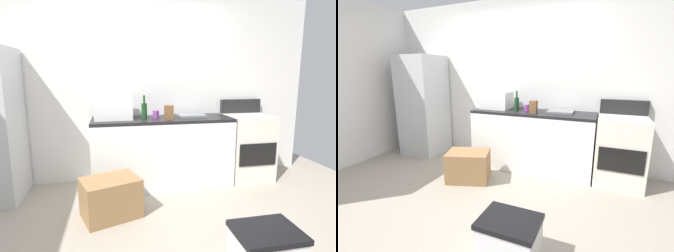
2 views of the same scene
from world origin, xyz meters
TOP-DOWN VIEW (x-y plane):
  - ground_plane at (0.00, 0.00)m, footprint 6.00×6.00m
  - wall_back at (0.00, 1.55)m, footprint 5.00×0.10m
  - kitchen_counter at (0.30, 1.20)m, footprint 1.80×0.60m
  - refrigerator at (-1.75, 1.15)m, footprint 0.68×0.66m
  - stove_oven at (1.52, 1.21)m, footprint 0.60×0.61m
  - microwave at (-0.32, 1.23)m, footprint 0.46×0.34m
  - sink_basin at (0.70, 1.26)m, footprint 0.36×0.32m
  - wine_bottle at (0.06, 1.15)m, footprint 0.07×0.07m
  - coffee_mug at (0.21, 1.20)m, footprint 0.08×0.08m
  - knife_block at (0.35, 1.04)m, footprint 0.10×0.10m
  - cardboard_box_large at (-0.38, 0.46)m, footprint 0.66×0.57m
  - storage_bin at (0.70, -0.65)m, footprint 0.46×0.36m

SIDE VIEW (x-z plane):
  - ground_plane at x=0.00m, z-range 0.00..0.00m
  - storage_bin at x=0.70m, z-range 0.00..0.38m
  - cardboard_box_large at x=-0.38m, z-range 0.00..0.41m
  - kitchen_counter at x=0.30m, z-range 0.00..0.90m
  - stove_oven at x=1.52m, z-range -0.08..1.02m
  - refrigerator at x=-1.75m, z-range 0.00..1.76m
  - sink_basin at x=0.70m, z-range 0.90..0.93m
  - coffee_mug at x=0.21m, z-range 0.90..1.00m
  - knife_block at x=0.35m, z-range 0.90..1.08m
  - wine_bottle at x=0.06m, z-range 0.86..1.16m
  - microwave at x=-0.32m, z-range 0.90..1.17m
  - wall_back at x=0.00m, z-range 0.00..2.60m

